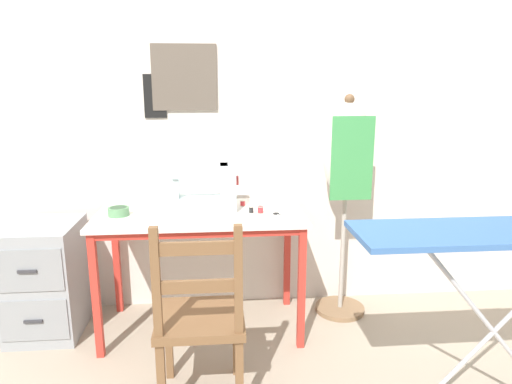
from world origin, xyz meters
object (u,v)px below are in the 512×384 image
fabric_bowl (119,211)px  scissors (279,215)px  thread_spool_near_machine (243,203)px  thread_spool_far_edge (260,210)px  sewing_machine (208,189)px  ironing_board (506,240)px  filing_cabinet (46,279)px  wooden_chair (200,319)px  thread_spool_mid_table (251,210)px  dress_form (347,165)px

fabric_bowl → scissors: (0.91, -0.07, -0.02)m
thread_spool_near_machine → thread_spool_far_edge: thread_spool_far_edge is taller
scissors → thread_spool_far_edge: thread_spool_far_edge is taller
sewing_machine → ironing_board: (1.22, -0.95, -0.02)m
ironing_board → scissors: bearing=135.2°
filing_cabinet → ironing_board: 2.45m
thread_spool_far_edge → ironing_board: ironing_board is taller
sewing_machine → thread_spool_far_edge: bearing=-17.7°
wooden_chair → scissors: bearing=52.5°
sewing_machine → wooden_chair: size_ratio=0.42×
sewing_machine → wooden_chair: 0.84m
ironing_board → thread_spool_far_edge: bearing=137.0°
thread_spool_far_edge → wooden_chair: size_ratio=0.05×
thread_spool_near_machine → thread_spool_mid_table: bearing=-76.5°
thread_spool_mid_table → wooden_chair: wooden_chair is taller
ironing_board → thread_spool_near_machine: bearing=134.5°
fabric_bowl → thread_spool_near_machine: bearing=12.0°
fabric_bowl → thread_spool_mid_table: 0.75m
sewing_machine → dress_form: dress_form is taller
wooden_chair → ironing_board: bearing=-10.9°
thread_spool_near_machine → thread_spool_far_edge: size_ratio=0.83×
fabric_bowl → thread_spool_near_machine: (0.71, 0.15, -0.01)m
thread_spool_far_edge → filing_cabinet: bearing=175.2°
wooden_chair → dress_form: bearing=42.2°
scissors → ironing_board: (0.82, -0.81, 0.11)m
thread_spool_near_machine → ironing_board: ironing_board is taller
dress_form → fabric_bowl: bearing=-173.1°
wooden_chair → dress_form: dress_form is taller
dress_form → ironing_board: (0.37, -1.04, -0.13)m
sewing_machine → fabric_bowl: (-0.51, -0.07, -0.10)m
wooden_chair → fabric_bowl: bearing=126.4°
thread_spool_near_machine → wooden_chair: size_ratio=0.04×
sewing_machine → thread_spool_mid_table: size_ratio=9.48×
thread_spool_near_machine → wooden_chair: wooden_chair is taller
ironing_board → wooden_chair: bearing=169.1°
wooden_chair → thread_spool_far_edge: bearing=61.5°
thread_spool_near_machine → wooden_chair: 0.89m
scissors → thread_spool_mid_table: 0.16m
wooden_chair → dress_form: (0.88, 0.80, 0.56)m
thread_spool_far_edge → filing_cabinet: thread_spool_far_edge is taller
sewing_machine → fabric_bowl: size_ratio=3.21×
thread_spool_far_edge → thread_spool_mid_table: bearing=171.4°
thread_spool_far_edge → ironing_board: 1.26m
scissors → wooden_chair: size_ratio=0.13×
scissors → thread_spool_near_machine: bearing=131.5°
thread_spool_far_edge → thread_spool_near_machine: bearing=117.9°
wooden_chair → sewing_machine: bearing=87.1°
thread_spool_mid_table → filing_cabinet: size_ratio=0.06×
scissors → thread_spool_far_edge: 0.11m
sewing_machine → scissors: sewing_machine is taller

